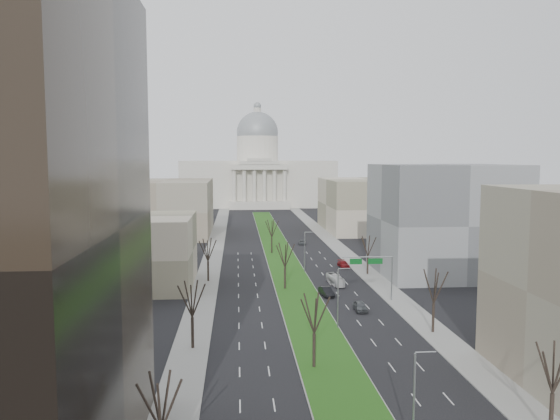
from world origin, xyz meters
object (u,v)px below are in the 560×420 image
car_grey_far (302,242)px  car_red (343,264)px  car_black (326,292)px  box_van (335,280)px  car_grey_near (360,306)px

car_grey_far → car_red: bearing=-76.3°
car_grey_far → car_black: bearing=-88.1°
car_red → box_van: (-5.09, -17.42, 0.27)m
car_grey_near → car_red: 36.60m
car_black → car_grey_near: bearing=-78.0°
box_van → car_grey_far: bearing=82.4°
car_black → car_grey_far: 60.48m
car_grey_far → box_van: (0.43, -51.78, 0.38)m
car_grey_near → box_van: bearing=93.1°
car_black → box_van: bearing=60.4°
car_black → car_red: size_ratio=0.98×
car_grey_near → car_black: car_black is taller
car_red → car_grey_near: bearing=-100.3°
car_black → box_van: (3.21, 8.64, 0.19)m
car_grey_near → car_grey_far: bearing=91.7°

